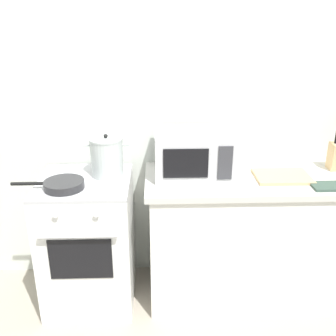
# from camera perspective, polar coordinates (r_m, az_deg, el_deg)

# --- Properties ---
(back_wall) EXTENTS (4.40, 0.10, 2.50)m
(back_wall) POSITION_cam_1_polar(r_m,az_deg,el_deg) (2.83, 1.78, 7.52)
(back_wall) COLOR silver
(back_wall) RESTS_ON ground_plane
(lower_cabinet_right) EXTENTS (1.64, 0.56, 0.88)m
(lower_cabinet_right) POSITION_cam_1_polar(r_m,az_deg,el_deg) (2.93, 14.00, -9.90)
(lower_cabinet_right) COLOR white
(lower_cabinet_right) RESTS_ON ground_plane
(countertop_right) EXTENTS (1.70, 0.60, 0.04)m
(countertop_right) POSITION_cam_1_polar(r_m,az_deg,el_deg) (2.72, 14.88, -1.62)
(countertop_right) COLOR beige
(countertop_right) RESTS_ON lower_cabinet_right
(stove) EXTENTS (0.60, 0.64, 0.92)m
(stove) POSITION_cam_1_polar(r_m,az_deg,el_deg) (2.84, -11.37, -10.32)
(stove) COLOR white
(stove) RESTS_ON ground_plane
(stock_pot) EXTENTS (0.30, 0.22, 0.29)m
(stock_pot) POSITION_cam_1_polar(r_m,az_deg,el_deg) (2.64, -8.83, 1.63)
(stock_pot) COLOR #B9C2C0
(stock_pot) RESTS_ON stove
(frying_pan) EXTENTS (0.45, 0.25, 0.05)m
(frying_pan) POSITION_cam_1_polar(r_m,az_deg,el_deg) (2.53, -14.96, -2.34)
(frying_pan) COLOR #28282B
(frying_pan) RESTS_ON stove
(microwave) EXTENTS (0.50, 0.37, 0.30)m
(microwave) POSITION_cam_1_polar(r_m,az_deg,el_deg) (2.61, 3.61, 2.11)
(microwave) COLOR silver
(microwave) RESTS_ON countertop_right
(cutting_board) EXTENTS (0.36, 0.26, 0.02)m
(cutting_board) POSITION_cam_1_polar(r_m,az_deg,el_deg) (2.71, 16.21, -1.18)
(cutting_board) COLOR tan
(cutting_board) RESTS_ON countertop_right
(oven_mitt) EXTENTS (0.18, 0.14, 0.02)m
(oven_mitt) POSITION_cam_1_polar(r_m,az_deg,el_deg) (2.66, 21.94, -2.46)
(oven_mitt) COLOR #384C42
(oven_mitt) RESTS_ON countertop_right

